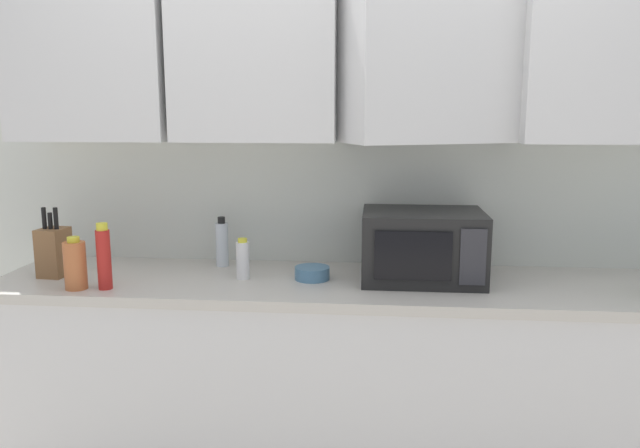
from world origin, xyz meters
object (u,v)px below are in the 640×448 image
at_px(microwave, 423,246).
at_px(bottle_spice_jar, 75,265).
at_px(knife_block, 54,251).
at_px(bottle_clear_tall, 222,243).
at_px(bottle_white_jar, 243,259).
at_px(bowl_ceramic_small, 312,273).
at_px(bottle_red_sauce, 104,257).

bearing_deg(microwave, bottle_spice_jar, -169.01).
relative_size(knife_block, bottle_clear_tall, 1.32).
distance_m(bottle_spice_jar, bottle_white_jar, 0.64).
relative_size(knife_block, bowl_ceramic_small, 2.04).
distance_m(bottle_white_jar, bowl_ceramic_small, 0.29).
distance_m(microwave, bowl_ceramic_small, 0.46).
distance_m(bottle_white_jar, bottle_red_sauce, 0.53).
xyz_separation_m(microwave, bottle_spice_jar, (-1.33, -0.26, -0.05)).
relative_size(microwave, knife_block, 1.66).
height_order(bottle_clear_tall, bottle_white_jar, bottle_clear_tall).
height_order(microwave, bottle_clear_tall, microwave).
height_order(knife_block, bottle_clear_tall, knife_block).
height_order(bottle_spice_jar, bowl_ceramic_small, bottle_spice_jar).
xyz_separation_m(knife_block, bowl_ceramic_small, (1.07, 0.05, -0.08)).
bearing_deg(knife_block, bottle_clear_tall, 19.51).
distance_m(bottle_clear_tall, bottle_white_jar, 0.24).
bearing_deg(bottle_clear_tall, microwave, -9.58).
bearing_deg(bottle_red_sauce, bottle_clear_tall, 47.59).
distance_m(microwave, bottle_spice_jar, 1.36).
bearing_deg(bottle_spice_jar, bottle_red_sauce, 5.32).
height_order(bottle_spice_jar, bottle_white_jar, bottle_spice_jar).
height_order(bottle_clear_tall, bowl_ceramic_small, bottle_clear_tall).
relative_size(knife_block, bottle_spice_jar, 1.42).
height_order(bottle_white_jar, bottle_red_sauce, bottle_red_sauce).
relative_size(bottle_spice_jar, bowl_ceramic_small, 1.44).
height_order(bottle_white_jar, bowl_ceramic_small, bottle_white_jar).
bearing_deg(bottle_white_jar, bottle_red_sauce, -158.53).
xyz_separation_m(bottle_clear_tall, bottle_red_sauce, (-0.36, -0.39, 0.02)).
height_order(knife_block, bottle_red_sauce, knife_block).
bearing_deg(bottle_red_sauce, microwave, 11.50).
relative_size(microwave, bowl_ceramic_small, 3.39).
height_order(knife_block, bottle_spice_jar, knife_block).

